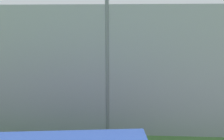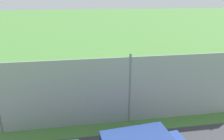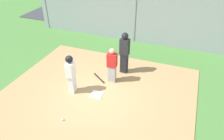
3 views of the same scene
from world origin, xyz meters
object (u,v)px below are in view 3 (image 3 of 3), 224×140
Objects in this scene: parked_car_green at (202,19)px; baseball_bat at (99,78)px; home_plate at (97,95)px; runner at (71,72)px; baseball at (63,119)px; umpire at (124,52)px; parked_car_blue at (155,15)px; catcher at (112,65)px.

baseball_bat is at bearing 66.78° from parked_car_green.
runner is (0.95, 0.14, 0.88)m from home_plate.
runner is 21.32× the size of baseball.
umpire is 25.01× the size of baseball.
parked_car_green and parked_car_blue have the same top height.
baseball is at bearing -19.99° from catcher.
catcher is 0.94m from baseball_bat.
umpire reaches higher than parked_car_green.
runner is at bearing -49.19° from catcher.
umpire is at bearing -96.04° from parked_car_blue.
parked_car_blue is at bearing 119.50° from baseball_bat.
catcher is 0.35× the size of parked_car_blue.
home_plate is 1.33m from catcher.
parked_car_green is at bearing 162.09° from umpire.
parked_car_blue is at bearing -174.81° from umpire.
catcher is 0.35× the size of parked_car_green.
runner is at bearing -81.11° from baseball_bat.
baseball_bat is (0.57, 0.04, -0.74)m from catcher.
runner is at bearing -105.35° from parked_car_blue.
home_plate is at bearing -99.08° from parked_car_blue.
parked_car_green is at bearing 152.27° from catcher.
umpire reaches higher than home_plate.
home_plate is at bearing -16.81° from catcher.
umpire is at bearing 83.93° from baseball_bat.
parked_car_blue is (2.90, 0.37, 0.00)m from parked_car_green.
umpire is 2.48m from runner.
baseball_bat is 8.55m from parked_car_green.
catcher is 1.86× the size of baseball_bat.
home_plate is 0.28× the size of runner.
baseball_bat is (0.34, -1.02, 0.02)m from home_plate.
catcher is (-0.23, -1.06, 0.76)m from home_plate.
umpire is at bearing -105.32° from baseball.
baseball_bat is (-0.60, -1.16, -0.86)m from runner.
runner is 1.95× the size of baseball_bat.
runner is (1.41, 2.04, -0.10)m from umpire.
home_plate is 0.55× the size of baseball_bat.
parked_car_green is at bearing 1.84° from parked_car_blue.
baseball is at bearing 72.78° from home_plate.
runner reaches higher than baseball.
umpire reaches higher than catcher.
runner is (1.17, 1.20, 0.12)m from catcher.
catcher is at bearing 38.51° from runner.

